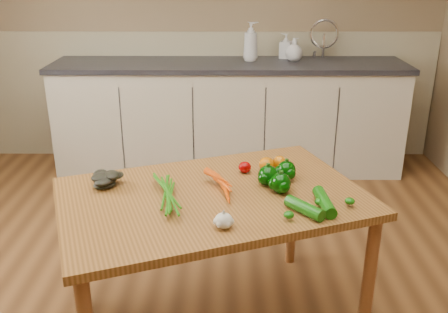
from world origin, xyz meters
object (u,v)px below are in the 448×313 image
Objects in this scene: tomato_c at (280,162)px; zucchini_a at (324,202)px; table at (213,210)px; leafy_greens at (106,177)px; zucchini_b at (305,208)px; garlic_bulb at (224,221)px; pepper_a at (268,176)px; soap_bottle_a at (251,41)px; tomato_a at (245,167)px; tomato_b at (267,164)px; soap_bottle_b at (286,46)px; pepper_c at (281,183)px; pepper_b at (286,170)px; carrot_bunch at (205,187)px; soap_bottle_c at (294,49)px.

tomato_c is 0.33× the size of zucchini_a.
leafy_greens is at bearing 150.48° from table.
leafy_greens reaches higher than zucchini_b.
pepper_a reaches higher than garlic_bulb.
soap_bottle_a is 2.17m from leafy_greens.
tomato_a is 0.11m from tomato_b.
tomato_b is at bearing 14.22° from leafy_greens.
garlic_bulb is at bearing 178.42° from soap_bottle_a.
zucchini_a is (0.95, -0.20, -0.02)m from leafy_greens.
pepper_c is at bearing 15.18° from soap_bottle_b.
tomato_b is at bearing 13.08° from soap_bottle_b.
table is 0.43m from zucchini_b.
leafy_greens is at bearing -174.21° from pepper_b.
soap_bottle_b is 2.23× the size of pepper_a.
pepper_b is at bearing 33.99° from pepper_a.
carrot_bunch is 3.41× the size of garlic_bulb.
pepper_a is 1.02× the size of pepper_b.
zucchini_a and zucchini_b have the same top height.
tomato_c is (-0.23, -1.91, -0.27)m from soap_bottle_b.
tomato_c reaches higher than zucchini_a.
leafy_greens is 2.68× the size of tomato_c.
leafy_greens is (-1.09, -2.01, -0.24)m from soap_bottle_c.
tomato_b is at bearing 25.80° from table.
soap_bottle_b is 2.72× the size of tomato_b.
pepper_c is at bearing 178.99° from soap_bottle_c.
pepper_c is 0.50× the size of zucchini_b.
pepper_a reaches higher than zucchini_a.
leafy_greens is 2.09× the size of pepper_b.
pepper_a is 0.31m from zucchini_b.
tomato_b reaches higher than zucchini_b.
tomato_a is (0.15, 0.24, 0.11)m from table.
garlic_bulb is at bearing -94.47° from carrot_bunch.
table is at bearing 154.39° from zucchini_b.
leafy_greens reaches higher than carrot_bunch.
garlic_bulb is 0.54m from pepper_b.
leafy_greens is at bearing -165.75° from tomato_a.
soap_bottle_a reaches higher than pepper_c.
leafy_greens reaches higher than garlic_bulb.
table is 7.10× the size of zucchini_a.
soap_bottle_b reaches higher than pepper_a.
tomato_a is at bearing 125.86° from pepper_a.
soap_bottle_b is 2.91× the size of tomato_c.
soap_bottle_a is 1.44× the size of zucchini_a.
pepper_a is 0.10m from pepper_c.
soap_bottle_a is at bearing 96.61° from soap_bottle_c.
carrot_bunch is 0.30m from pepper_a.
table is 0.45m from tomato_c.
soap_bottle_c is 2.43× the size of tomato_b.
table is 7.49× the size of soap_bottle_b.
zucchini_a is at bearing -66.26° from pepper_b.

